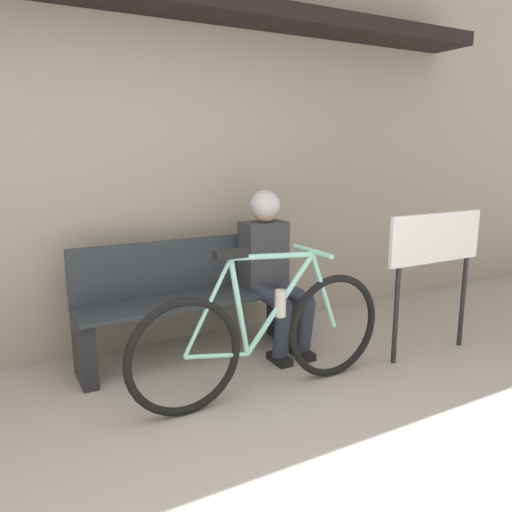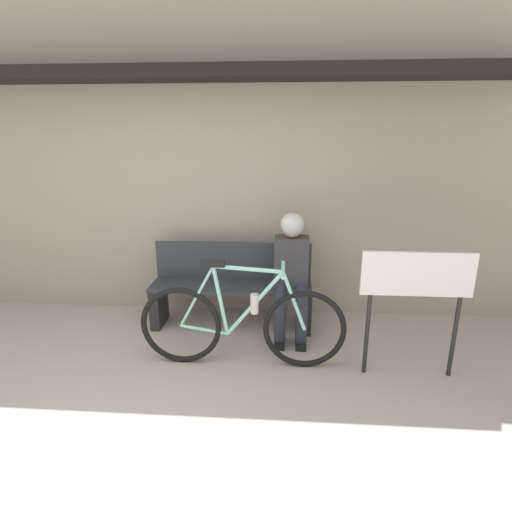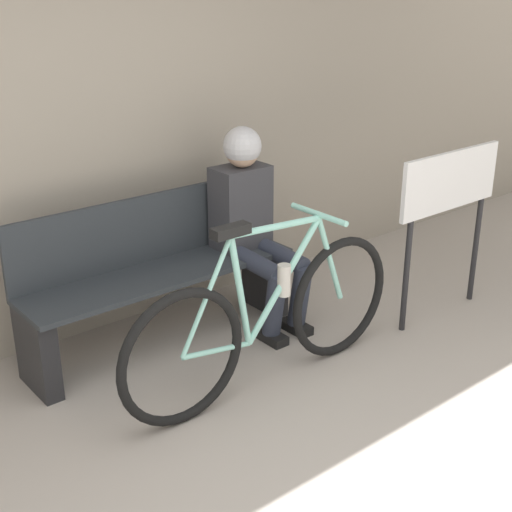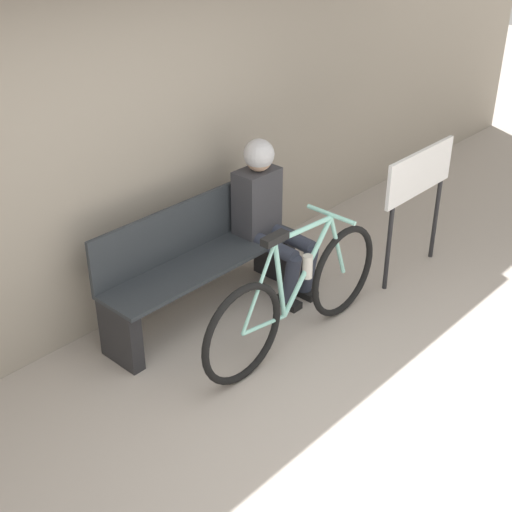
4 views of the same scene
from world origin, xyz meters
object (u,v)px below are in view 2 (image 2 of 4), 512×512
(bicycle, at_px, (242,324))
(person_seated, at_px, (291,266))
(park_bench_near, at_px, (232,288))
(signboard, at_px, (416,285))

(bicycle, height_order, person_seated, person_seated)
(park_bench_near, height_order, signboard, signboard)
(person_seated, relative_size, signboard, 1.14)
(bicycle, height_order, signboard, signboard)
(park_bench_near, bearing_deg, person_seated, -10.82)
(bicycle, distance_m, signboard, 1.46)
(person_seated, bearing_deg, park_bench_near, 169.18)
(bicycle, distance_m, person_seated, 0.84)
(bicycle, relative_size, signboard, 1.66)
(bicycle, xyz_separation_m, person_seated, (0.42, 0.66, 0.32))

